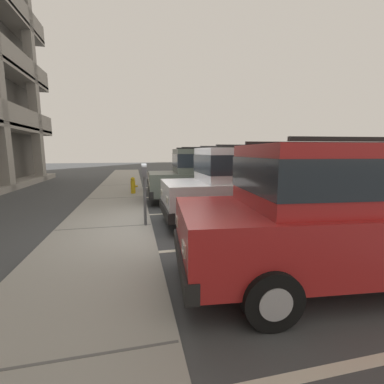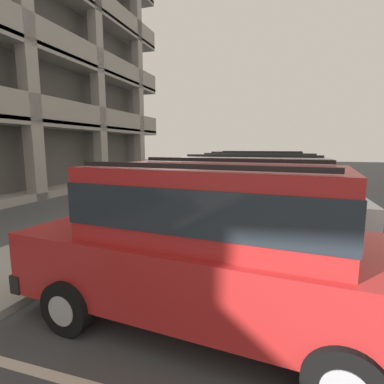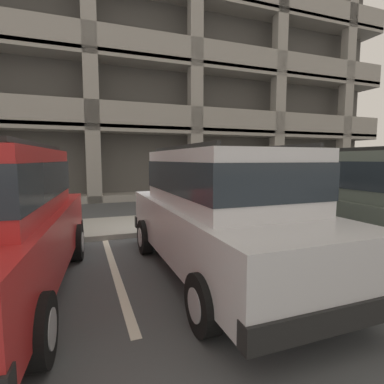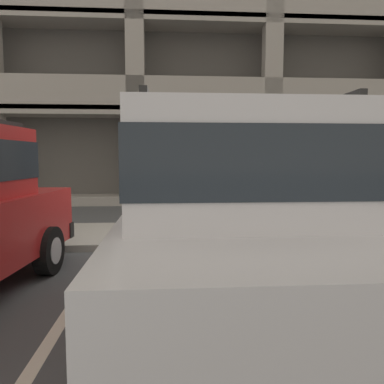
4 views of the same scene
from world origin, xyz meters
name	(u,v)px [view 1 (image 1 of 4)]	position (x,y,z in m)	size (l,w,h in m)	color
ground_plane	(160,231)	(0.00, 0.00, -0.05)	(80.00, 80.00, 0.10)	#444749
sidewalk	(105,230)	(0.00, 1.30, 0.06)	(40.00, 2.20, 0.12)	#9E9B93
parking_stall_lines	(200,212)	(1.50, -1.40, 0.00)	(12.08, 4.80, 0.01)	silver
silver_suv	(254,182)	(0.08, -2.50, 1.09)	(2.04, 4.79, 2.03)	silver
red_sedan	(346,208)	(-3.12, -2.36, 1.09)	(2.34, 4.94, 2.03)	red
dark_hatchback	(213,173)	(3.07, -2.31, 1.09)	(2.15, 4.85, 2.03)	#5B665B
blue_coupe	(198,174)	(6.00, -2.44, 0.82)	(2.08, 4.60, 1.54)	beige
parking_meter_near	(144,180)	(-0.01, 0.35, 1.22)	(0.35, 0.12, 1.48)	#595B60
fire_hydrant	(133,185)	(4.98, 0.65, 0.46)	(0.30, 0.30, 0.70)	gold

